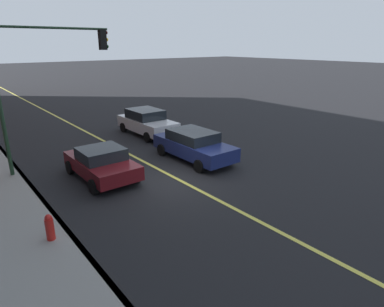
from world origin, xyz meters
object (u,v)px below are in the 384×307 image
(car_maroon, at_px, (101,163))
(traffic_light_mast, at_px, (42,70))
(fire_hydrant, at_px, (50,229))
(car_white, at_px, (147,122))
(car_navy, at_px, (194,145))

(car_maroon, relative_size, traffic_light_mast, 0.62)
(car_maroon, height_order, fire_hydrant, car_maroon)
(car_white, distance_m, traffic_light_mast, 7.85)
(car_maroon, relative_size, fire_hydrant, 4.20)
(car_maroon, relative_size, car_navy, 0.87)
(car_navy, bearing_deg, car_white, -7.22)
(car_white, distance_m, fire_hydrant, 12.16)
(car_maroon, xyz_separation_m, traffic_light_mast, (2.40, 1.22, 3.71))
(car_white, distance_m, car_navy, 5.62)
(car_navy, xyz_separation_m, traffic_light_mast, (2.96, 5.77, 3.64))
(fire_hydrant, bearing_deg, car_maroon, -40.88)
(car_maroon, bearing_deg, car_navy, -97.04)
(fire_hydrant, bearing_deg, car_navy, -67.92)
(car_white, bearing_deg, fire_hydrant, 135.86)
(car_navy, bearing_deg, fire_hydrant, 112.08)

